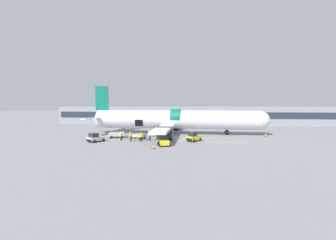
{
  "coord_description": "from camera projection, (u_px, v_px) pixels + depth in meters",
  "views": [
    {
      "loc": [
        1.72,
        -38.71,
        6.19
      ],
      "look_at": [
        -3.6,
        2.96,
        3.36
      ],
      "focal_mm": 22.0,
      "sensor_mm": 36.0,
      "label": 1
    }
  ],
  "objects": [
    {
      "name": "terminal_strip",
      "position": [
        189.0,
        115.0,
        73.15
      ],
      "size": [
        91.1,
        13.44,
        6.01
      ],
      "color": "gray",
      "rests_on": "ground_plane"
    },
    {
      "name": "baggage_tug_mid",
      "position": [
        164.0,
        141.0,
        32.28
      ],
      "size": [
        2.3,
        2.76,
        1.78
      ],
      "color": "yellow",
      "rests_on": "ground_plane"
    },
    {
      "name": "baggage_tug_rear",
      "position": [
        95.0,
        138.0,
        35.66
      ],
      "size": [
        2.8,
        3.16,
        1.57
      ],
      "color": "silver",
      "rests_on": "ground_plane"
    },
    {
      "name": "baggage_cart_loading",
      "position": [
        138.0,
        136.0,
        39.03
      ],
      "size": [
        3.86,
        2.69,
        0.97
      ],
      "color": "#B7BABF",
      "rests_on": "ground_plane"
    },
    {
      "name": "suitcase_on_tarmac_upright",
      "position": [
        138.0,
        139.0,
        36.64
      ],
      "size": [
        0.5,
        0.23,
        0.65
      ],
      "color": "olive",
      "rests_on": "ground_plane"
    },
    {
      "name": "ground_crew_loader_a",
      "position": [
        121.0,
        136.0,
        37.1
      ],
      "size": [
        0.43,
        0.57,
        1.64
      ],
      "color": "black",
      "rests_on": "ground_plane"
    },
    {
      "name": "ground_crew_loader_b",
      "position": [
        150.0,
        135.0,
        36.75
      ],
      "size": [
        0.46,
        0.63,
        1.8
      ],
      "color": "#2D2D33",
      "rests_on": "ground_plane"
    },
    {
      "name": "ground_crew_driver",
      "position": [
        141.0,
        136.0,
        35.96
      ],
      "size": [
        0.61,
        0.41,
        1.78
      ],
      "color": "black",
      "rests_on": "ground_plane"
    },
    {
      "name": "ground_crew_supervisor",
      "position": [
        131.0,
        136.0,
        36.29
      ],
      "size": [
        0.54,
        0.63,
        1.84
      ],
      "color": "#2D2D33",
      "rests_on": "ground_plane"
    },
    {
      "name": "baggage_tug_lead",
      "position": [
        194.0,
        137.0,
        36.18
      ],
      "size": [
        2.72,
        2.92,
        1.76
      ],
      "color": "yellow",
      "rests_on": "ground_plane"
    },
    {
      "name": "safety_cone_engine_left",
      "position": [
        153.0,
        147.0,
        29.76
      ],
      "size": [
        0.58,
        0.58,
        0.65
      ],
      "color": "black",
      "rests_on": "ground_plane"
    },
    {
      "name": "ground_plane",
      "position": [
        185.0,
        139.0,
        38.94
      ],
      "size": [
        500.0,
        500.0,
        0.0
      ],
      "primitive_type": "plane",
      "color": "gray"
    },
    {
      "name": "apron_marking_line",
      "position": [
        175.0,
        141.0,
        36.22
      ],
      "size": [
        23.83,
        0.2,
        0.01
      ],
      "color": "yellow",
      "rests_on": "ground_plane"
    },
    {
      "name": "safety_cone_nose",
      "position": [
        266.0,
        135.0,
        41.95
      ],
      "size": [
        0.51,
        0.51,
        0.79
      ],
      "color": "black",
      "rests_on": "ground_plane"
    },
    {
      "name": "airplane",
      "position": [
        174.0,
        120.0,
        45.56
      ],
      "size": [
        39.94,
        30.89,
        10.77
      ],
      "color": "silver",
      "rests_on": "ground_plane"
    },
    {
      "name": "baggage_cart_queued",
      "position": [
        117.0,
        135.0,
        40.2
      ],
      "size": [
        3.97,
        2.61,
        1.05
      ],
      "color": "#B7BABF",
      "rests_on": "ground_plane"
    },
    {
      "name": "ground_crew_helper",
      "position": [
        150.0,
        133.0,
        40.71
      ],
      "size": [
        0.61,
        0.5,
        1.74
      ],
      "color": "#1E2338",
      "rests_on": "ground_plane"
    }
  ]
}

